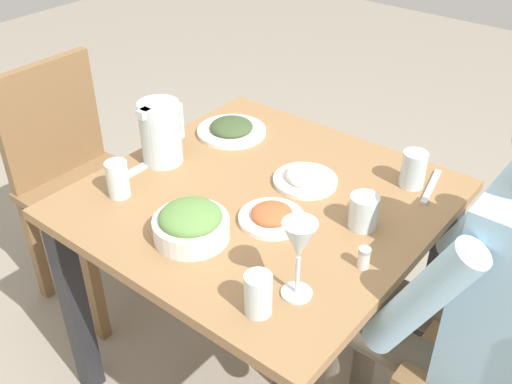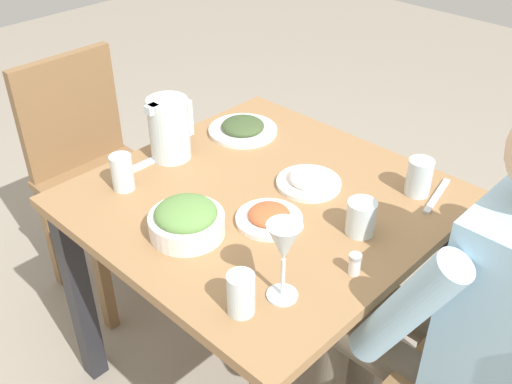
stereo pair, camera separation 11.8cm
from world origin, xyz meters
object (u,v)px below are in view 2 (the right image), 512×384
Objects in this scene: salad_bowl at (186,220)px; water_glass_near_right at (122,172)px; dining_table at (262,229)px; salt_shaker at (355,264)px; plate_rice_curry at (269,217)px; plate_dolmas at (243,128)px; water_glass_center at (419,177)px; plate_yoghurt at (309,180)px; water_pitcher at (169,128)px; diner_near at (464,304)px; wine_glass at (284,246)px; chair_far at (92,165)px; water_glass_far_right at (361,217)px; water_glass_far_left at (241,294)px.

water_glass_near_right is at bearing 87.77° from salad_bowl.
water_glass_near_right is at bearing 128.60° from dining_table.
salad_bowl is 3.51× the size of salt_shaker.
plate_rice_curry is at bearing -128.66° from dining_table.
plate_rice_curry is 0.78× the size of plate_dolmas.
plate_rice_curry is 0.49m from plate_dolmas.
water_glass_center is (0.55, -0.60, 0.00)m from water_glass_near_right.
plate_dolmas is 0.37m from plate_yoghurt.
dining_table is 8.71× the size of water_glass_near_right.
dining_table is at bearing -4.55° from salad_bowl.
salt_shaker reaches higher than plate_dolmas.
water_pitcher reaches higher than plate_dolmas.
dining_table is at bearing -83.47° from water_pitcher.
plate_dolmas is (0.22, 0.30, 0.13)m from dining_table.
water_pitcher is 1.82× the size of water_glass_center.
diner_near is 11.41× the size of water_glass_center.
plate_yoghurt is at bearing 32.36° from wine_glass.
chair_far is 1.18m from salt_shaker.
wine_glass reaches higher than plate_yoghurt.
water_glass_near_right is 0.69m from salt_shaker.
salad_bowl is 1.83× the size of water_glass_near_right.
chair_far reaches higher than dining_table.
plate_dolmas reaches higher than plate_rice_curry.
diner_near is at bearing -84.45° from chair_far.
salad_bowl is (-0.32, 0.60, 0.10)m from diner_near.
plate_dolmas is 0.73m from salt_shaker.
wine_glass is (-0.18, -0.21, 0.13)m from plate_rice_curry.
diner_near is at bearing -100.10° from plate_dolmas.
salad_bowl is at bearing 168.33° from plate_yoghurt.
water_pitcher reaches higher than dining_table.
dining_table is at bearing 155.30° from plate_yoghurt.
dining_table is 5.21× the size of plate_rice_curry.
plate_dolmas is (0.29, -0.49, 0.22)m from chair_far.
plate_yoghurt is 1.76× the size of water_glass_near_right.
water_glass_far_right reaches higher than plate_yoghurt.
water_glass_near_right is (-0.46, 0.01, 0.04)m from plate_dolmas.
diner_near is at bearing -83.69° from water_pitcher.
plate_dolmas is at bearing 52.96° from plate_rice_curry.
chair_far is 1.11m from water_glass_far_right.
salt_shaker is (0.26, -0.10, -0.02)m from water_glass_far_left.
water_glass_center is at bearing 10.29° from salt_shaker.
salad_bowl is 0.33m from wine_glass.
water_glass_far_left reaches higher than plate_rice_curry.
wine_glass is (0.09, -0.03, 0.09)m from water_glass_far_left.
dining_table is at bearing -126.52° from plate_dolmas.
water_pitcher reaches higher than water_glass_far_right.
water_glass_near_right reaches higher than plate_rice_curry.
wine_glass is (-0.47, -0.59, 0.13)m from plate_dolmas.
water_glass_center is at bearing 49.57° from diner_near.
water_glass_near_right is 1.92× the size of salt_shaker.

